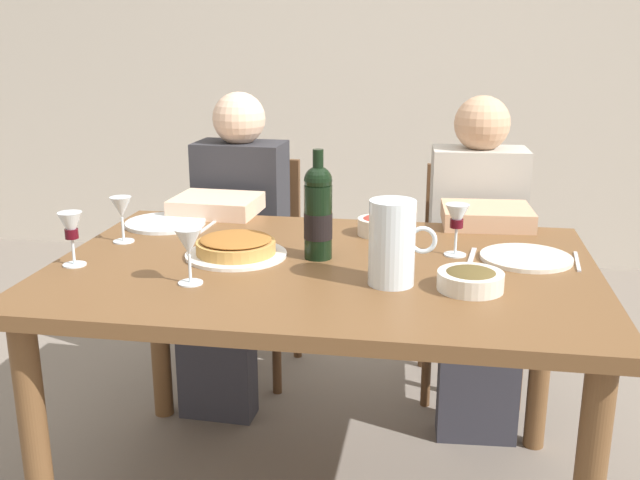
# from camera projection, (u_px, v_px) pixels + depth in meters

# --- Properties ---
(back_wall) EXTENTS (8.00, 0.10, 2.80)m
(back_wall) POSITION_uv_depth(u_px,v_px,m) (393.00, 25.00, 4.28)
(back_wall) COLOR beige
(back_wall) RESTS_ON ground
(dining_table) EXTENTS (1.50, 1.00, 0.76)m
(dining_table) POSITION_uv_depth(u_px,v_px,m) (323.00, 295.00, 2.08)
(dining_table) COLOR brown
(dining_table) RESTS_ON ground
(wine_bottle) EXTENTS (0.08, 0.08, 0.31)m
(wine_bottle) POSITION_uv_depth(u_px,v_px,m) (318.00, 212.00, 2.07)
(wine_bottle) COLOR black
(wine_bottle) RESTS_ON dining_table
(water_pitcher) EXTENTS (0.17, 0.12, 0.22)m
(water_pitcher) POSITION_uv_depth(u_px,v_px,m) (392.00, 248.00, 1.86)
(water_pitcher) COLOR silver
(water_pitcher) RESTS_ON dining_table
(baked_tart) EXTENTS (0.29, 0.29, 0.06)m
(baked_tart) POSITION_uv_depth(u_px,v_px,m) (236.00, 247.00, 2.11)
(baked_tart) COLOR white
(baked_tart) RESTS_ON dining_table
(salad_bowl) EXTENTS (0.13, 0.13, 0.06)m
(salad_bowl) POSITION_uv_depth(u_px,v_px,m) (378.00, 225.00, 2.33)
(salad_bowl) COLOR silver
(salad_bowl) RESTS_ON dining_table
(olive_bowl) EXTENTS (0.17, 0.17, 0.06)m
(olive_bowl) POSITION_uv_depth(u_px,v_px,m) (471.00, 279.00, 1.84)
(olive_bowl) COLOR silver
(olive_bowl) RESTS_ON dining_table
(wine_glass_left_diner) EXTENTS (0.07, 0.07, 0.15)m
(wine_glass_left_diner) POSITION_uv_depth(u_px,v_px,m) (189.00, 244.00, 1.86)
(wine_glass_left_diner) COLOR silver
(wine_glass_left_diner) RESTS_ON dining_table
(wine_glass_right_diner) EXTENTS (0.07, 0.07, 0.15)m
(wine_glass_right_diner) POSITION_uv_depth(u_px,v_px,m) (457.00, 219.00, 2.10)
(wine_glass_right_diner) COLOR silver
(wine_glass_right_diner) RESTS_ON dining_table
(wine_glass_centre) EXTENTS (0.06, 0.06, 0.14)m
(wine_glass_centre) POSITION_uv_depth(u_px,v_px,m) (121.00, 209.00, 2.23)
(wine_glass_centre) COLOR silver
(wine_glass_centre) RESTS_ON dining_table
(wine_glass_spare) EXTENTS (0.07, 0.07, 0.15)m
(wine_glass_spare) POSITION_uv_depth(u_px,v_px,m) (71.00, 229.00, 2.01)
(wine_glass_spare) COLOR silver
(wine_glass_spare) RESTS_ON dining_table
(dinner_plate_left_setting) EXTENTS (0.26, 0.26, 0.01)m
(dinner_plate_left_setting) POSITION_uv_depth(u_px,v_px,m) (526.00, 258.00, 2.08)
(dinner_plate_left_setting) COLOR silver
(dinner_plate_left_setting) RESTS_ON dining_table
(dinner_plate_right_setting) EXTENTS (0.26, 0.26, 0.01)m
(dinner_plate_right_setting) POSITION_uv_depth(u_px,v_px,m) (165.00, 223.00, 2.45)
(dinner_plate_right_setting) COLOR silver
(dinner_plate_right_setting) RESTS_ON dining_table
(fork_left_setting) EXTENTS (0.03, 0.16, 0.00)m
(fork_left_setting) POSITION_uv_depth(u_px,v_px,m) (472.00, 256.00, 2.11)
(fork_left_setting) COLOR silver
(fork_left_setting) RESTS_ON dining_table
(knife_left_setting) EXTENTS (0.03, 0.18, 0.00)m
(knife_left_setting) POSITION_uv_depth(u_px,v_px,m) (577.00, 261.00, 2.06)
(knife_left_setting) COLOR silver
(knife_left_setting) RESTS_ON dining_table
(knife_right_setting) EXTENTS (0.02, 0.18, 0.00)m
(knife_right_setting) POSITION_uv_depth(u_px,v_px,m) (209.00, 226.00, 2.43)
(knife_right_setting) COLOR silver
(knife_right_setting) RESTS_ON dining_table
(spoon_right_setting) EXTENTS (0.02, 0.16, 0.00)m
(spoon_right_setting) POSITION_uv_depth(u_px,v_px,m) (133.00, 223.00, 2.47)
(spoon_right_setting) COLOR silver
(spoon_right_setting) RESTS_ON dining_table
(chair_left) EXTENTS (0.42, 0.42, 0.87)m
(chair_left) POSITION_uv_depth(u_px,v_px,m) (252.00, 252.00, 3.05)
(chair_left) COLOR brown
(chair_left) RESTS_ON ground
(diner_left) EXTENTS (0.35, 0.51, 1.16)m
(diner_left) POSITION_uv_depth(u_px,v_px,m) (233.00, 240.00, 2.80)
(diner_left) COLOR #2D2D33
(diner_left) RESTS_ON ground
(chair_right) EXTENTS (0.43, 0.43, 0.87)m
(chair_right) POSITION_uv_depth(u_px,v_px,m) (471.00, 263.00, 2.91)
(chair_right) COLOR brown
(chair_right) RESTS_ON ground
(diner_right) EXTENTS (0.35, 0.52, 1.16)m
(diner_right) POSITION_uv_depth(u_px,v_px,m) (478.00, 251.00, 2.65)
(diner_right) COLOR #B7B2A8
(diner_right) RESTS_ON ground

